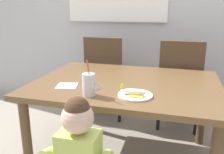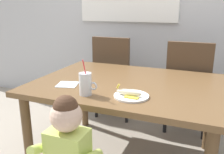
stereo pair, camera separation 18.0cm
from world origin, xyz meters
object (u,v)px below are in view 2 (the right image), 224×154
Objects in this scene: dining_table at (127,92)px; peeled_banana at (129,93)px; toddler_standing at (68,150)px; milk_cup at (86,85)px; dining_chair_right at (188,82)px; paper_napkin at (67,84)px; snack_plate at (131,96)px; dining_chair_left at (115,73)px.

peeled_banana reaches higher than dining_table.
toddler_standing is 0.45m from milk_cup.
paper_napkin is (-0.81, -0.95, 0.17)m from dining_chair_right.
snack_plate is (0.22, 0.44, 0.19)m from toddler_standing.
dining_chair_right is at bearing 73.97° from peeled_banana.
dining_chair_right is at bearing 60.20° from dining_table.
toddler_standing reaches higher than paper_napkin.
milk_cup is 1.65× the size of paper_napkin.
paper_napkin is (-0.40, -0.23, 0.08)m from dining_table.
dining_chair_right is at bearing 175.34° from dining_chair_left.
dining_table is at bearing 30.32° from paper_napkin.
dining_chair_right reaches higher than snack_plate.
paper_napkin is (-0.23, 0.14, -0.06)m from milk_cup.
dining_chair_left is at bearing 101.90° from milk_cup.
dining_chair_left is at bearing 116.40° from snack_plate.
toddler_standing is 5.59× the size of paper_napkin.
dining_chair_left is at bearing 90.77° from paper_napkin.
dining_chair_left is 1.56m from toddler_standing.
snack_plate is at bearing 74.33° from dining_chair_right.
paper_napkin is at bearing 121.25° from toddler_standing.
dining_chair_right is 4.17× the size of snack_plate.
toddler_standing reaches higher than snack_plate.
dining_chair_right is 1.15× the size of toddler_standing.
snack_plate is at bearing -7.16° from paper_napkin.
dining_table is 0.47m from paper_napkin.
milk_cup is (-0.58, -1.09, 0.23)m from dining_chair_right.
dining_table is 1.48× the size of dining_chair_right.
toddler_standing is at bearing -58.75° from paper_napkin.
dining_table is 1.70× the size of toddler_standing.
milk_cup is at bearing -31.20° from paper_napkin.
peeled_banana is (0.11, -0.31, 0.11)m from dining_table.
peeled_banana is (-0.30, -1.03, 0.19)m from dining_chair_right.
paper_napkin is (-0.52, 0.07, -0.00)m from snack_plate.
dining_chair_left is 1.15× the size of toddler_standing.
dining_table is 0.89m from dining_chair_left.
snack_plate is (0.54, -1.08, 0.17)m from dining_chair_left.
toddler_standing is at bearing -116.13° from snack_plate.
dining_chair_right is 5.56× the size of peeled_banana.
toddler_standing is at bearing -78.08° from milk_cup.
dining_chair_right is (0.82, -0.07, 0.00)m from dining_chair_left.
snack_plate is at bearing 63.87° from toddler_standing.
dining_chair_left is 0.83m from dining_chair_right.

